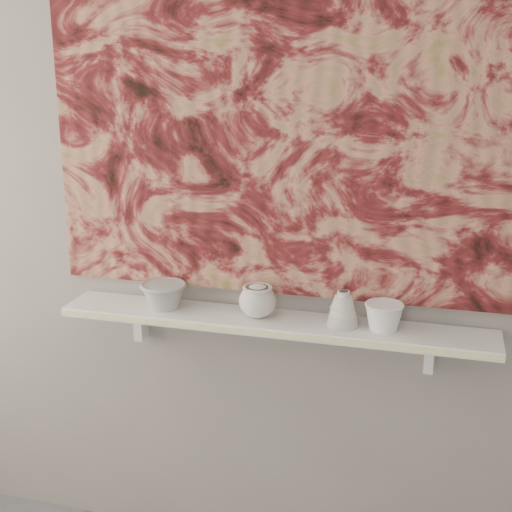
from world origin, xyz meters
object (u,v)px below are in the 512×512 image
(painting, at_px, (281,122))
(bowl_grey, at_px, (164,295))
(bowl_white, at_px, (384,316))
(shelf, at_px, (273,323))
(cup_cream, at_px, (258,301))
(bell_vessel, at_px, (343,308))

(painting, xyz_separation_m, bowl_grey, (-0.37, -0.08, -0.57))
(bowl_grey, bearing_deg, bowl_white, 0.00)
(shelf, xyz_separation_m, cup_cream, (-0.05, 0.00, 0.07))
(bowl_grey, distance_m, cup_cream, 0.32)
(painting, distance_m, bowl_white, 0.67)
(painting, xyz_separation_m, bell_vessel, (0.22, -0.08, -0.55))
(cup_cream, bearing_deg, shelf, 0.00)
(shelf, bearing_deg, bowl_grey, 180.00)
(cup_cream, bearing_deg, bowl_white, 0.00)
(painting, bearing_deg, bowl_white, -13.04)
(painting, bearing_deg, cup_cream, -122.53)
(shelf, xyz_separation_m, bell_vessel, (0.22, 0.00, 0.07))
(bowl_grey, bearing_deg, painting, 12.19)
(bell_vessel, bearing_deg, cup_cream, 180.00)
(cup_cream, height_order, bell_vessel, bell_vessel)
(shelf, xyz_separation_m, painting, (0.00, 0.08, 0.62))
(painting, distance_m, cup_cream, 0.56)
(bowl_grey, height_order, bell_vessel, bell_vessel)
(cup_cream, relative_size, bowl_white, 1.00)
(painting, relative_size, cup_cream, 12.67)
(shelf, bearing_deg, bell_vessel, 0.00)
(shelf, height_order, bell_vessel, bell_vessel)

